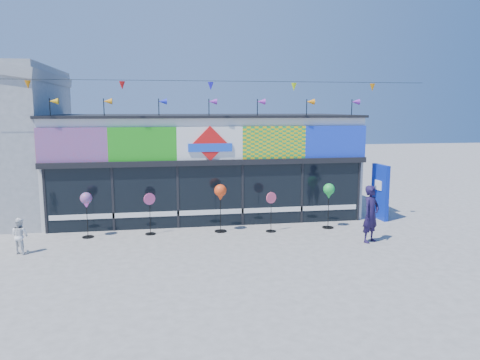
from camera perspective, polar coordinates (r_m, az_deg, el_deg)
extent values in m
plane|color=slate|center=(14.30, -2.09, -9.03)|extent=(80.00, 80.00, 0.00)
cube|color=silver|center=(19.72, -4.44, 1.84)|extent=(12.00, 5.00, 4.00)
cube|color=black|center=(17.33, -3.63, -1.95)|extent=(11.60, 0.12, 2.30)
cube|color=black|center=(17.10, -3.65, 2.14)|extent=(12.00, 0.30, 0.20)
cube|color=white|center=(17.42, -3.60, -3.91)|extent=(11.40, 0.10, 0.18)
cube|color=black|center=(19.58, -4.52, 7.81)|extent=(12.20, 5.20, 0.10)
cube|color=black|center=(17.69, -22.66, -2.40)|extent=(0.08, 0.14, 2.30)
cube|color=black|center=(17.32, -15.23, -2.26)|extent=(0.08, 0.14, 2.30)
cube|color=black|center=(17.24, -7.60, -2.07)|extent=(0.08, 0.14, 2.30)
cube|color=black|center=(17.49, 0.29, -1.84)|extent=(0.08, 0.14, 2.30)
cube|color=black|center=(18.02, 7.51, -1.59)|extent=(0.08, 0.14, 2.30)
cube|color=black|center=(18.83, 14.22, -1.35)|extent=(0.08, 0.14, 2.30)
cube|color=red|center=(17.23, -19.81, 4.03)|extent=(2.40, 0.08, 1.20)
cube|color=green|center=(16.98, -11.79, 4.30)|extent=(2.40, 0.08, 1.20)
cube|color=white|center=(17.06, -3.68, 4.49)|extent=(2.40, 0.08, 1.20)
cube|color=yellow|center=(17.47, 4.19, 4.58)|extent=(2.40, 0.08, 1.20)
cube|color=blue|center=(18.20, 11.57, 4.59)|extent=(2.40, 0.08, 1.20)
cube|color=red|center=(17.00, -3.66, 4.47)|extent=(1.27, 0.06, 1.27)
cube|color=blue|center=(16.99, -3.65, 3.96)|extent=(1.60, 0.05, 0.30)
cube|color=orange|center=(17.45, -16.93, -2.61)|extent=(0.78, 0.03, 0.78)
cube|color=red|center=(17.27, -12.55, -1.54)|extent=(0.92, 0.03, 0.92)
cube|color=#C9EB13|center=(17.23, -8.10, -0.98)|extent=(0.78, 0.03, 0.78)
cube|color=purple|center=(17.41, -3.64, -2.61)|extent=(0.92, 0.03, 0.92)
cube|color=orange|center=(17.53, 0.72, -1.30)|extent=(0.78, 0.03, 0.78)
cube|color=#6327BA|center=(17.77, 4.99, -0.24)|extent=(0.92, 0.03, 0.92)
cube|color=#DC49BC|center=(18.26, 9.04, -1.94)|extent=(0.78, 0.03, 0.78)
cylinder|color=black|center=(17.55, -22.16, 8.07)|extent=(0.03, 0.03, 0.70)
cone|color=gold|center=(17.52, -21.76, 8.91)|extent=(0.30, 0.22, 0.22)
cylinder|color=black|center=(17.25, -16.26, 8.36)|extent=(0.03, 0.03, 0.70)
cone|color=orange|center=(17.24, -15.82, 9.21)|extent=(0.30, 0.22, 0.22)
cylinder|color=black|center=(17.15, -9.87, 8.58)|extent=(0.03, 0.03, 0.70)
cone|color=#1723C6|center=(17.15, -9.42, 9.43)|extent=(0.30, 0.22, 0.22)
cylinder|color=black|center=(17.24, -3.81, 8.69)|extent=(0.03, 0.03, 0.70)
cone|color=purple|center=(17.26, -3.35, 9.52)|extent=(0.30, 0.22, 0.22)
cylinder|color=black|center=(17.52, 2.13, 8.70)|extent=(0.03, 0.03, 0.70)
cone|color=purple|center=(17.55, 2.59, 9.52)|extent=(0.30, 0.22, 0.22)
cylinder|color=black|center=(18.00, 8.12, 8.62)|extent=(0.03, 0.03, 0.70)
cone|color=orange|center=(18.05, 8.57, 9.41)|extent=(0.30, 0.22, 0.22)
cylinder|color=black|center=(18.63, 13.46, 8.47)|extent=(0.03, 0.03, 0.70)
cone|color=purple|center=(18.69, 13.89, 9.23)|extent=(0.30, 0.22, 0.22)
cylinder|color=black|center=(16.62, -3.60, 11.96)|extent=(16.00, 0.01, 0.01)
cone|color=orange|center=(17.04, -24.45, 10.52)|extent=(0.20, 0.20, 0.28)
cone|color=red|center=(16.56, -14.17, 11.11)|extent=(0.20, 0.20, 0.28)
cone|color=#231BEB|center=(16.61, -3.60, 11.34)|extent=(0.20, 0.20, 0.28)
cone|color=#CCFF15|center=(17.19, 6.59, 11.22)|extent=(0.20, 0.20, 0.28)
cone|color=orange|center=(18.26, 15.83, 10.80)|extent=(0.20, 0.20, 0.28)
cube|color=#0B26A9|center=(19.31, 16.70, -1.40)|extent=(0.24, 1.09, 2.17)
cube|color=white|center=(19.22, 16.51, -0.61)|extent=(0.08, 0.49, 0.38)
cylinder|color=black|center=(16.88, -18.03, -6.62)|extent=(0.40, 0.40, 0.03)
cylinder|color=black|center=(16.73, -18.14, -4.45)|extent=(0.02, 0.02, 1.28)
sphere|color=#FB53E2|center=(16.59, -18.25, -2.12)|extent=(0.40, 0.40, 0.40)
cone|color=#FB53E2|center=(16.63, -18.21, -2.95)|extent=(0.20, 0.20, 0.18)
cylinder|color=black|center=(16.75, -10.85, -6.46)|extent=(0.37, 0.37, 0.03)
cylinder|color=black|center=(16.60, -10.91, -4.40)|extent=(0.02, 0.02, 1.21)
cylinder|color=#DA4883|center=(16.47, -10.97, -2.29)|extent=(0.39, 0.19, 0.41)
cylinder|color=black|center=(16.81, -2.38, -6.24)|extent=(0.43, 0.43, 0.03)
cylinder|color=black|center=(16.64, -2.40, -3.85)|extent=(0.03, 0.03, 1.41)
sphere|color=#E94115|center=(16.49, -2.41, -1.28)|extent=(0.43, 0.43, 0.43)
cone|color=#E94115|center=(16.54, -2.41, -2.20)|extent=(0.22, 0.22, 0.19)
cylinder|color=black|center=(16.84, 3.79, -6.24)|extent=(0.36, 0.36, 0.03)
cylinder|color=black|center=(16.69, 3.81, -4.23)|extent=(0.02, 0.02, 1.18)
cylinder|color=#EB4E6F|center=(16.57, 3.83, -2.18)|extent=(0.39, 0.17, 0.40)
cylinder|color=black|center=(17.61, 10.66, -5.70)|extent=(0.42, 0.42, 0.03)
cylinder|color=black|center=(17.45, 10.73, -3.48)|extent=(0.03, 0.03, 1.36)
sphere|color=green|center=(17.31, 10.79, -1.10)|extent=(0.42, 0.42, 0.42)
cone|color=green|center=(17.35, 10.77, -1.95)|extent=(0.21, 0.21, 0.19)
imported|color=#1A1137|center=(15.90, 15.68, -4.02)|extent=(0.82, 0.74, 1.88)
imported|color=white|center=(15.70, -25.24, -6.16)|extent=(0.62, 0.53, 1.10)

